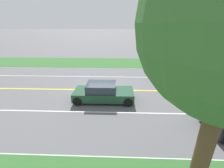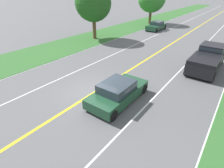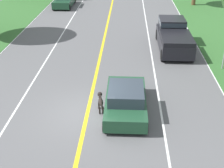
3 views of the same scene
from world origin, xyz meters
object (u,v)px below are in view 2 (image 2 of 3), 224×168
(dog, at_px, (103,87))
(oncoming_car, at_px, (156,26))
(pickup_truck, at_px, (208,58))
(ego_car, at_px, (118,92))
(roadside_tree_left_near, at_px, (93,3))

(dog, height_order, oncoming_car, oncoming_car)
(pickup_truck, height_order, oncoming_car, pickup_truck)
(ego_car, distance_m, dog, 1.20)
(oncoming_car, bearing_deg, dog, 105.15)
(ego_car, distance_m, pickup_truck, 9.26)
(ego_car, xyz_separation_m, dog, (-1.20, -0.01, -0.09))
(oncoming_car, height_order, roadside_tree_left_near, roadside_tree_left_near)
(oncoming_car, relative_size, roadside_tree_left_near, 0.66)
(roadside_tree_left_near, bearing_deg, ego_car, -43.13)
(roadside_tree_left_near, bearing_deg, dog, -46.36)
(dog, height_order, roadside_tree_left_near, roadside_tree_left_near)
(pickup_truck, relative_size, oncoming_car, 1.20)
(pickup_truck, bearing_deg, ego_car, -110.76)
(oncoming_car, bearing_deg, pickup_truck, 129.44)
(dog, relative_size, oncoming_car, 0.26)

